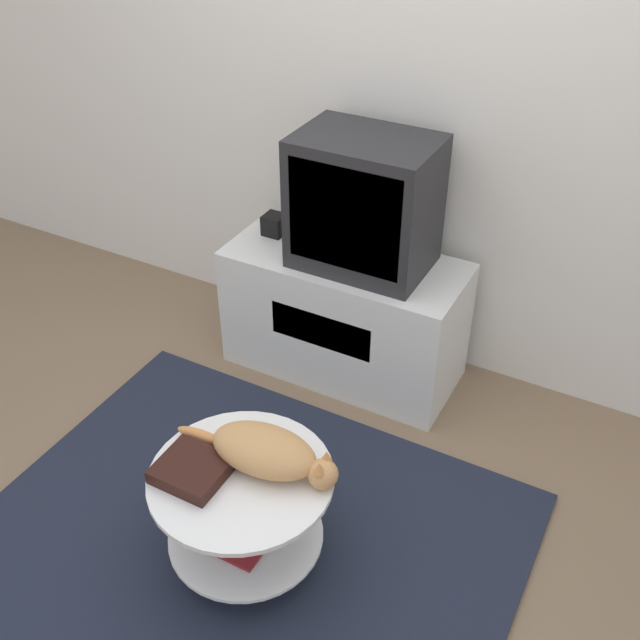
# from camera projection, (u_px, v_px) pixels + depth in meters

# --- Properties ---
(ground_plane) EXTENTS (12.00, 12.00, 0.00)m
(ground_plane) POSITION_uv_depth(u_px,v_px,m) (243.00, 544.00, 2.67)
(ground_plane) COLOR #7F664C
(wall_back) EXTENTS (8.00, 0.05, 2.60)m
(wall_back) POSITION_uv_depth(u_px,v_px,m) (418.00, 72.00, 2.90)
(wall_back) COLOR silver
(wall_back) RESTS_ON ground_plane
(rug) EXTENTS (1.88, 1.48, 0.02)m
(rug) POSITION_uv_depth(u_px,v_px,m) (243.00, 543.00, 2.67)
(rug) COLOR #1E2333
(rug) RESTS_ON ground_plane
(tv_stand) EXTENTS (1.03, 0.46, 0.58)m
(tv_stand) POSITION_uv_depth(u_px,v_px,m) (344.00, 315.00, 3.33)
(tv_stand) COLOR silver
(tv_stand) RESTS_ON ground_plane
(tv) EXTENTS (0.55, 0.38, 0.55)m
(tv) POSITION_uv_depth(u_px,v_px,m) (364.00, 203.00, 2.97)
(tv) COLOR #232326
(tv) RESTS_ON tv_stand
(speaker) EXTENTS (0.09, 0.09, 0.09)m
(speaker) POSITION_uv_depth(u_px,v_px,m) (274.00, 225.00, 3.31)
(speaker) COLOR black
(speaker) RESTS_ON tv_stand
(coffee_table) EXTENTS (0.60, 0.60, 0.41)m
(coffee_table) POSITION_uv_depth(u_px,v_px,m) (244.00, 506.00, 2.46)
(coffee_table) COLOR #B2B2B7
(coffee_table) RESTS_ON rug
(dvd_box) EXTENTS (0.21, 0.20, 0.05)m
(dvd_box) POSITION_uv_depth(u_px,v_px,m) (192.00, 470.00, 2.36)
(dvd_box) COLOR black
(dvd_box) RESTS_ON coffee_table
(cat) EXTENTS (0.58, 0.22, 0.13)m
(cat) POSITION_uv_depth(u_px,v_px,m) (267.00, 452.00, 2.37)
(cat) COLOR tan
(cat) RESTS_ON coffee_table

